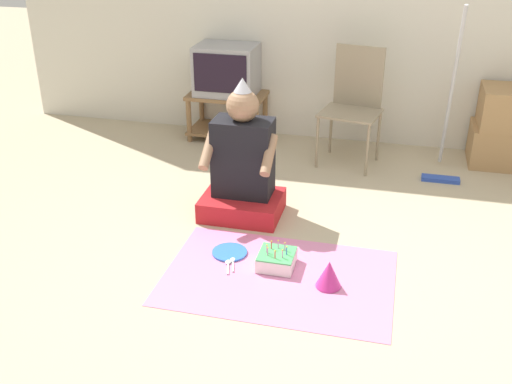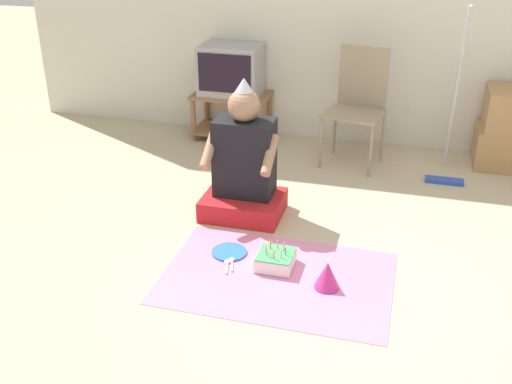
# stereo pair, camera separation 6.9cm
# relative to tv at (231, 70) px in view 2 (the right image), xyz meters

# --- Properties ---
(ground_plane) EXTENTS (16.00, 16.00, 0.00)m
(ground_plane) POSITION_rel_tv_xyz_m (1.22, -2.01, -0.62)
(ground_plane) COLOR tan
(tv_stand) EXTENTS (0.66, 0.41, 0.40)m
(tv_stand) POSITION_rel_tv_xyz_m (0.00, -0.00, -0.37)
(tv_stand) COLOR olive
(tv_stand) RESTS_ON ground_plane
(tv) EXTENTS (0.51, 0.39, 0.42)m
(tv) POSITION_rel_tv_xyz_m (0.00, 0.00, 0.00)
(tv) COLOR #99999E
(tv) RESTS_ON tv_stand
(folding_chair) EXTENTS (0.50, 0.46, 0.91)m
(folding_chair) POSITION_rel_tv_xyz_m (1.11, -0.25, -0.10)
(folding_chair) COLOR gray
(folding_chair) RESTS_ON ground_plane
(dust_mop) EXTENTS (0.28, 0.38, 1.29)m
(dust_mop) POSITION_rel_tv_xyz_m (1.82, -0.41, -0.23)
(dust_mop) COLOR #2D4CB2
(dust_mop) RESTS_ON ground_plane
(person_seated) EXTENTS (0.52, 0.42, 0.93)m
(person_seated) POSITION_rel_tv_xyz_m (0.51, -1.36, -0.28)
(person_seated) COLOR red
(person_seated) RESTS_ON ground_plane
(party_cloth) EXTENTS (1.28, 0.87, 0.01)m
(party_cloth) POSITION_rel_tv_xyz_m (0.90, -2.06, -0.61)
(party_cloth) COLOR pink
(party_cloth) RESTS_ON ground_plane
(birthday_cake) EXTENTS (0.21, 0.21, 0.14)m
(birthday_cake) POSITION_rel_tv_xyz_m (0.87, -1.96, -0.57)
(birthday_cake) COLOR white
(birthday_cake) RESTS_ON party_cloth
(party_hat_blue) EXTENTS (0.14, 0.14, 0.16)m
(party_hat_blue) POSITION_rel_tv_xyz_m (1.19, -2.09, -0.53)
(party_hat_blue) COLOR #CC338C
(party_hat_blue) RESTS_ON party_cloth
(paper_plate) EXTENTS (0.21, 0.21, 0.01)m
(paper_plate) POSITION_rel_tv_xyz_m (0.56, -1.89, -0.60)
(paper_plate) COLOR blue
(paper_plate) RESTS_ON party_cloth
(plastic_spoon_near) EXTENTS (0.06, 0.14, 0.01)m
(plastic_spoon_near) POSITION_rel_tv_xyz_m (0.61, -1.98, -0.60)
(plastic_spoon_near) COLOR white
(plastic_spoon_near) RESTS_ON party_cloth
(plastic_spoon_far) EXTENTS (0.05, 0.14, 0.01)m
(plastic_spoon_far) POSITION_rel_tv_xyz_m (0.59, -2.01, -0.60)
(plastic_spoon_far) COLOR white
(plastic_spoon_far) RESTS_ON party_cloth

